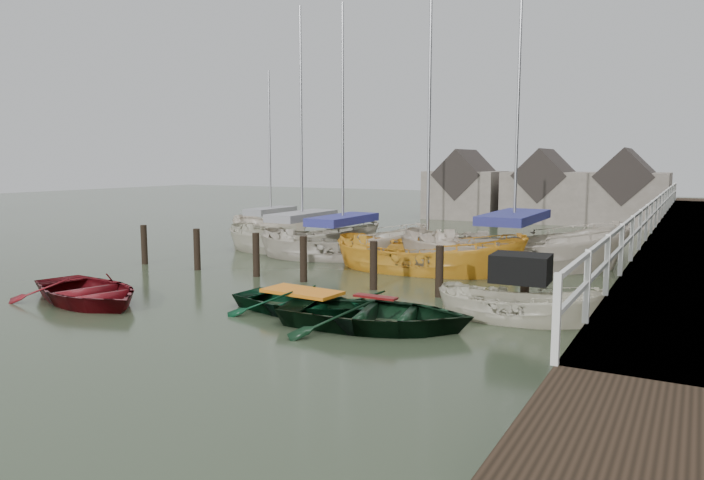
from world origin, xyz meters
The scene contains 12 objects.
ground centered at (0.00, 0.00, 0.00)m, with size 120.00×120.00×0.00m, color #2B3622.
mooring_pilings centered at (-1.11, 3.00, 0.50)m, with size 13.72×0.22×1.80m.
far_sheds centered at (0.83, 26.00, 1.86)m, with size 14.00×4.08×4.39m.
rowboat_red centered at (-4.53, -2.12, 0.00)m, with size 3.01×4.21×0.87m, color #5D0D13.
rowboat_green centered at (0.95, -0.30, 0.00)m, with size 2.65×3.71×0.77m, color black.
rowboat_dkgreen centered at (3.13, -0.67, 0.00)m, with size 3.09×4.32×0.89m, color black.
motorboat centered at (5.72, 1.47, 0.12)m, with size 3.84×1.63×2.25m.
sailboat_a centered at (-4.71, 8.21, 0.06)m, with size 6.74×3.88×10.83m.
sailboat_b centered at (-2.48, 7.63, 0.06)m, with size 6.80×4.59×10.57m.
sailboat_c centered at (1.41, 6.50, 0.01)m, with size 6.74×2.93×10.16m.
sailboat_d centered at (3.73, 8.57, 0.06)m, with size 8.24×5.52×13.51m.
sailboat_e centered at (-8.91, 11.78, 0.06)m, with size 5.74×3.45×8.93m.
Camera 1 is at (9.26, -12.72, 3.67)m, focal length 32.00 mm.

